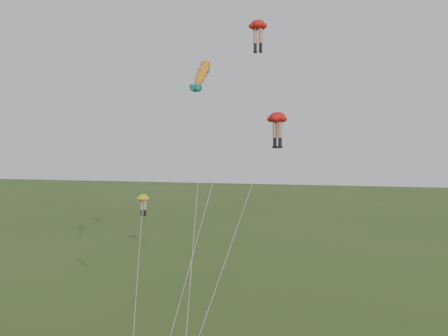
# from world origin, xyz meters

# --- Properties ---
(legs_kite_red_high) EXTENTS (4.47, 11.82, 23.18)m
(legs_kite_red_high) POSITION_xyz_m (3.18, 8.85, 22.27)
(legs_kite_red_high) COLOR red
(legs_kite_red_high) RESTS_ON ground
(legs_kite_red_mid) EXTENTS (4.51, 12.04, 15.74)m
(legs_kite_red_mid) POSITION_xyz_m (5.01, 7.75, 14.95)
(legs_kite_red_mid) COLOR red
(legs_kite_red_mid) RESTS_ON ground
(legs_kite_yellow) EXTENTS (1.99, 5.24, 9.58)m
(legs_kite_yellow) POSITION_xyz_m (-3.82, 2.48, 8.77)
(legs_kite_yellow) COLOR yellow
(legs_kite_yellow) RESTS_ON ground
(fish_kite) EXTENTS (1.88, 8.98, 20.10)m
(fish_kite) POSITION_xyz_m (-0.49, 6.02, 18.54)
(fish_kite) COLOR yellow
(fish_kite) RESTS_ON ground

